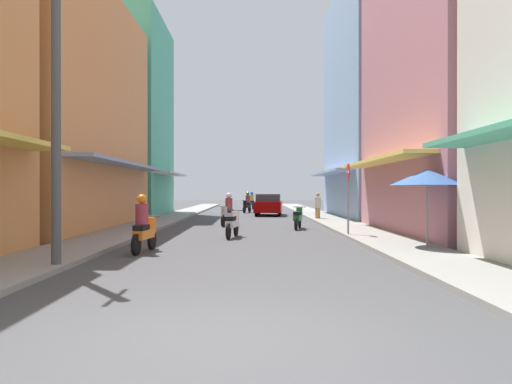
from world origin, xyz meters
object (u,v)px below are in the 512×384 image
(motorbike_blue, at_px, (251,201))
(utility_pole, at_px, (56,96))
(motorbike_black, at_px, (247,203))
(parked_car, at_px, (269,205))
(motorbike_orange, at_px, (144,227))
(motorbike_white, at_px, (233,223))
(street_sign_no_entry, at_px, (348,189))
(pedestrian_far, at_px, (318,207))
(motorbike_green, at_px, (298,218))
(motorbike_red, at_px, (273,205))
(vendor_umbrella, at_px, (427,177))
(motorbike_silver, at_px, (228,211))

(motorbike_blue, height_order, utility_pole, utility_pole)
(motorbike_black, bearing_deg, parked_car, -69.01)
(motorbike_orange, bearing_deg, motorbike_white, 61.66)
(parked_car, distance_m, utility_pole, 22.89)
(motorbike_blue, distance_m, street_sign_no_entry, 26.37)
(utility_pole, bearing_deg, pedestrian_far, 64.85)
(motorbike_blue, relative_size, motorbike_white, 0.99)
(motorbike_green, distance_m, utility_pole, 12.68)
(motorbike_orange, distance_m, pedestrian_far, 15.42)
(utility_pole, bearing_deg, motorbike_red, 78.59)
(utility_pole, bearing_deg, vendor_umbrella, 19.58)
(motorbike_white, bearing_deg, street_sign_no_entry, 0.67)
(motorbike_blue, relative_size, parked_car, 0.42)
(motorbike_orange, height_order, motorbike_red, motorbike_orange)
(motorbike_orange, height_order, pedestrian_far, motorbike_orange)
(motorbike_black, distance_m, utility_pole, 26.44)
(motorbike_red, bearing_deg, motorbike_blue, 114.03)
(motorbike_red, bearing_deg, pedestrian_far, -80.85)
(street_sign_no_entry, bearing_deg, pedestrian_far, 88.55)
(vendor_umbrella, bearing_deg, motorbike_black, 103.15)
(motorbike_green, height_order, utility_pole, utility_pole)
(parked_car, bearing_deg, motorbike_orange, -101.71)
(motorbike_white, bearing_deg, motorbike_black, 89.13)
(street_sign_no_entry, bearing_deg, motorbike_silver, 129.32)
(vendor_umbrella, bearing_deg, motorbike_blue, 99.55)
(motorbike_orange, bearing_deg, motorbike_black, 83.85)
(motorbike_orange, relative_size, motorbike_silver, 1.02)
(motorbike_red, xyz_separation_m, utility_pole, (-5.85, -28.98, 3.17))
(motorbike_orange, xyz_separation_m, motorbike_black, (2.51, 23.27, 0.00))
(motorbike_orange, bearing_deg, vendor_umbrella, 3.54)
(motorbike_blue, distance_m, vendor_umbrella, 30.23)
(motorbike_silver, bearing_deg, pedestrian_far, 40.67)
(motorbike_black, bearing_deg, motorbike_green, -81.12)
(motorbike_white, height_order, pedestrian_far, pedestrian_far)
(motorbike_black, bearing_deg, utility_pole, -98.19)
(motorbike_silver, distance_m, utility_pole, 13.20)
(motorbike_green, distance_m, motorbike_blue, 22.48)
(motorbike_green, relative_size, motorbike_black, 1.02)
(motorbike_red, xyz_separation_m, motorbike_silver, (-2.87, -16.47, 0.20))
(parked_car, xyz_separation_m, pedestrian_far, (2.58, -5.41, 0.03))
(motorbike_red, distance_m, motorbike_silver, 16.72)
(motorbike_green, relative_size, motorbike_blue, 1.01)
(motorbike_black, relative_size, parked_car, 0.41)
(motorbike_orange, distance_m, utility_pole, 4.23)
(motorbike_orange, relative_size, motorbike_red, 1.04)
(motorbike_blue, bearing_deg, motorbike_orange, -95.32)
(motorbike_red, distance_m, motorbike_white, 22.26)
(motorbike_white, bearing_deg, motorbike_red, 83.82)
(motorbike_blue, xyz_separation_m, street_sign_no_entry, (3.53, -26.11, 1.01))
(motorbike_black, relative_size, vendor_umbrella, 0.77)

